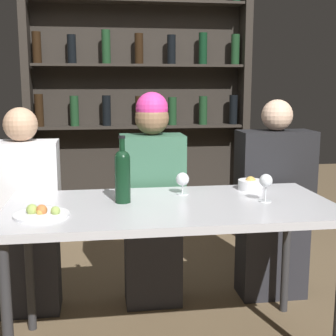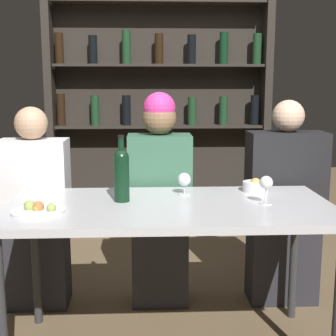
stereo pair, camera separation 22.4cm
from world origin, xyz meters
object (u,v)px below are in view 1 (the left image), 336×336
Objects in this scene: wine_bottle at (122,173)px; food_plate_0 at (41,213)px; wine_glass_0 at (266,182)px; wine_glass_1 at (183,180)px; snack_bowl at (250,184)px; seated_person_center at (152,204)px; seated_person_left at (26,219)px; seated_person_right at (273,207)px.

wine_bottle is 0.42m from food_plate_0.
wine_glass_0 reaches higher than wine_glass_1.
snack_bowl reaches higher than food_plate_0.
food_plate_0 is at bearing -154.92° from wine_glass_1.
wine_bottle is 0.56m from seated_person_center.
food_plate_0 is at bearing -75.44° from seated_person_left.
wine_glass_1 is 0.73m from food_plate_0.
wine_glass_0 is 0.57× the size of food_plate_0.
seated_person_center reaches higher than wine_glass_0.
wine_glass_1 reaches higher than food_plate_0.
wine_glass_0 is 0.42m from wine_glass_1.
snack_bowl is 0.11× the size of seated_person_left.
wine_glass_0 is at bearing 5.81° from food_plate_0.
seated_person_center reaches higher than seated_person_left.
food_plate_0 is 1.09m from snack_bowl.
snack_bowl is 0.59m from seated_person_center.
seated_person_right reaches higher than seated_person_left.
food_plate_0 is at bearing -130.22° from seated_person_center.
snack_bowl is at bearing 14.54° from wine_bottle.
seated_person_right is at bearing 0.00° from seated_person_left.
seated_person_center reaches higher than food_plate_0.
seated_person_right is (0.62, 0.33, -0.25)m from wine_glass_1.
food_plate_0 is 0.19× the size of seated_person_center.
seated_person_right reaches higher than snack_bowl.
wine_bottle is at bearing -41.36° from seated_person_left.
seated_person_right is at bearing 26.76° from food_plate_0.
wine_bottle is at bearing -165.46° from snack_bowl.
wine_glass_1 is 0.10× the size of seated_person_left.
wine_glass_0 is 0.11× the size of seated_person_center.
seated_person_left reaches higher than wine_bottle.
wine_bottle is at bearing 27.77° from food_plate_0.
wine_glass_0 is at bearing -6.97° from wine_bottle.
seated_person_left is at bearing 138.64° from wine_bottle.
seated_person_right is (1.27, 0.64, -0.19)m from food_plate_0.
wine_bottle is 0.25× the size of seated_person_center.
snack_bowl is 0.10× the size of seated_person_center.
seated_person_center is (0.19, 0.46, -0.27)m from wine_bottle.
snack_bowl is 0.43m from seated_person_right.
wine_glass_1 is at bearing -171.83° from snack_bowl.
wine_glass_1 is 0.09× the size of seated_person_right.
seated_person_center is at bearing 67.31° from wine_bottle.
wine_bottle reaches higher than food_plate_0.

